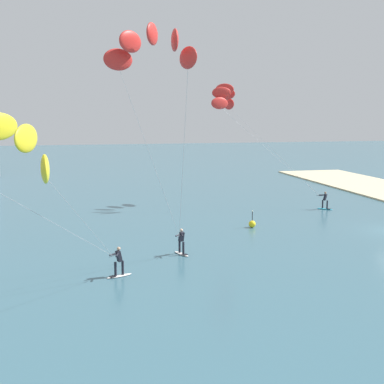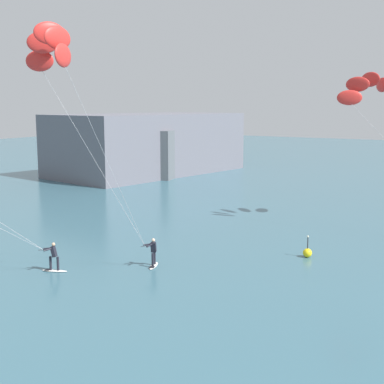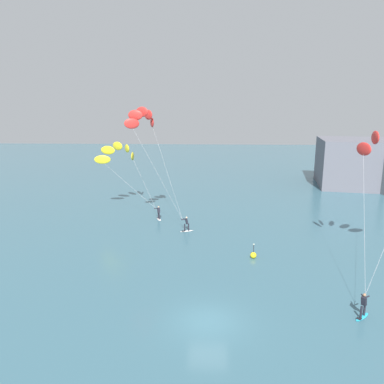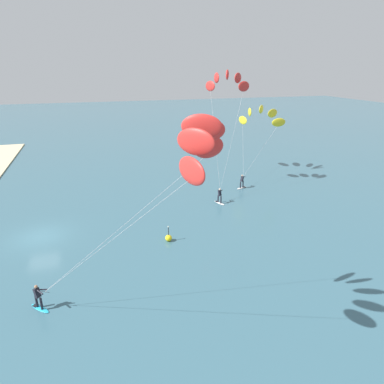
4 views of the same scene
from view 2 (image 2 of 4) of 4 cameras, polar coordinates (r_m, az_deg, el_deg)
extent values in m
ellipsoid|color=red|center=(43.58, 19.71, 10.76)|extent=(1.61, 1.37, 1.10)
ellipsoid|color=red|center=(42.62, 18.57, 11.37)|extent=(1.15, 1.73, 1.10)
ellipsoid|color=red|center=(41.64, 17.33, 10.97)|extent=(0.52, 1.82, 1.10)
ellipsoid|color=red|center=(41.06, 16.52, 9.67)|extent=(0.80, 1.82, 1.10)
ellipsoid|color=white|center=(31.39, -4.13, -7.89)|extent=(1.53, 0.88, 0.08)
cube|color=black|center=(30.99, -4.31, -8.02)|extent=(0.37, 0.37, 0.02)
cylinder|color=black|center=(31.47, -4.04, -7.03)|extent=(0.14, 0.14, 0.78)
cylinder|color=black|center=(31.06, -4.23, -7.25)|extent=(0.14, 0.14, 0.78)
cube|color=black|center=(31.07, -4.15, -5.92)|extent=(0.41, 0.40, 0.63)
sphere|color=beige|center=(30.97, -4.16, -5.17)|extent=(0.20, 0.20, 0.20)
cylinder|color=black|center=(30.79, -5.06, -5.78)|extent=(0.51, 0.27, 0.03)
cylinder|color=black|center=(30.81, -4.51, -5.71)|extent=(0.61, 0.14, 0.15)
cylinder|color=black|center=(31.00, -4.70, -5.62)|extent=(0.47, 0.51, 0.15)
ellipsoid|color=red|center=(29.62, -16.02, 13.36)|extent=(0.81, 1.61, 1.10)
ellipsoid|color=red|center=(29.05, -15.71, 15.17)|extent=(1.29, 1.41, 1.10)
ellipsoid|color=red|center=(27.99, -15.03, 16.12)|extent=(1.57, 1.00, 1.10)
ellipsoid|color=red|center=(26.86, -14.22, 15.74)|extent=(1.61, 0.43, 1.10)
ellipsoid|color=red|center=(26.14, -13.66, 14.04)|extent=(1.61, 0.81, 1.10)
cylinder|color=#B2B2B7|center=(29.66, -10.36, 3.33)|extent=(3.73, 3.92, 9.98)
cylinder|color=#B2B2B7|center=(27.98, -8.95, 3.01)|extent=(5.36, 0.63, 9.98)
ellipsoid|color=white|center=(31.40, -14.52, -8.16)|extent=(0.88, 1.53, 0.08)
cube|color=black|center=(31.56, -15.21, -8.01)|extent=(0.37, 0.37, 0.02)
cylinder|color=black|center=(31.19, -14.18, -7.45)|extent=(0.14, 0.14, 0.78)
cylinder|color=black|center=(31.37, -14.92, -7.38)|extent=(0.14, 0.14, 0.78)
cube|color=black|center=(31.09, -14.60, -6.20)|extent=(0.40, 0.41, 0.63)
sphere|color=tan|center=(30.98, -14.63, -5.45)|extent=(0.20, 0.20, 0.20)
cylinder|color=black|center=(31.02, -15.63, -5.99)|extent=(0.44, 0.38, 0.03)
cylinder|color=black|center=(30.92, -15.11, -5.96)|extent=(0.60, 0.28, 0.15)
cylinder|color=black|center=(31.13, -15.14, -5.85)|extent=(0.36, 0.57, 0.15)
sphere|color=yellow|center=(33.81, 12.27, -6.39)|extent=(0.56, 0.56, 0.56)
cylinder|color=#262628|center=(33.64, 12.30, -5.36)|extent=(0.06, 0.06, 0.70)
sphere|color=#F2F2CC|center=(33.54, 12.33, -4.68)|extent=(0.12, 0.12, 0.12)
cube|color=#4C564C|center=(78.38, -3.20, 5.34)|extent=(13.16, 8.96, 7.67)
cube|color=slate|center=(73.20, -4.71, 5.19)|extent=(28.17, 17.35, 8.07)
cube|color=#565B60|center=(79.50, -2.66, 4.84)|extent=(28.46, 16.14, 6.12)
cube|color=slate|center=(81.30, -2.80, 4.14)|extent=(21.17, 15.22, 3.85)
camera|label=1|loc=(24.93, -74.93, 1.32)|focal=48.49mm
camera|label=3|loc=(34.11, 69.68, 9.55)|focal=34.17mm
camera|label=4|loc=(55.56, 26.70, 12.78)|focal=31.57mm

